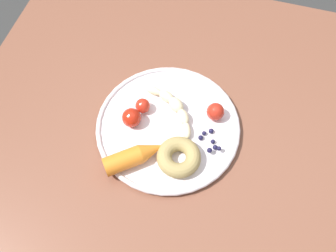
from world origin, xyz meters
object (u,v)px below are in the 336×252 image
(plate, at_px, (168,127))
(tomato_mid, at_px, (215,112))
(tomato_near, at_px, (132,118))
(dining_table, at_px, (163,133))
(blueberry_pile, at_px, (210,141))
(donut, at_px, (179,157))
(carrot_orange, at_px, (135,156))
(banana, at_px, (174,107))
(tomato_far, at_px, (143,106))

(plate, height_order, tomato_mid, tomato_mid)
(tomato_mid, bearing_deg, tomato_near, -159.22)
(dining_table, bearing_deg, tomato_near, -140.29)
(blueberry_pile, bearing_deg, plate, 171.30)
(donut, xyz_separation_m, tomato_mid, (0.05, 0.13, 0.00))
(carrot_orange, bearing_deg, donut, 15.76)
(dining_table, height_order, donut, donut)
(banana, height_order, blueberry_pile, banana)
(donut, relative_size, tomato_far, 2.79)
(tomato_far, bearing_deg, tomato_near, -108.88)
(banana, xyz_separation_m, tomato_far, (-0.07, -0.02, 0.00))
(banana, xyz_separation_m, tomato_near, (-0.08, -0.06, 0.01))
(donut, height_order, tomato_near, tomato_near)
(dining_table, relative_size, tomato_mid, 23.08)
(dining_table, xyz_separation_m, tomato_mid, (0.12, 0.02, 0.13))
(dining_table, distance_m, blueberry_pile, 0.18)
(dining_table, distance_m, carrot_orange, 0.19)
(banana, bearing_deg, dining_table, -157.35)
(donut, bearing_deg, tomato_far, 138.38)
(donut, distance_m, tomato_mid, 0.14)
(plate, bearing_deg, banana, 89.11)
(blueberry_pile, bearing_deg, tomato_near, 179.22)
(tomato_far, bearing_deg, tomato_mid, 9.78)
(tomato_near, bearing_deg, donut, -25.88)
(carrot_orange, bearing_deg, tomato_far, 100.42)
(tomato_far, bearing_deg, carrot_orange, -79.58)
(tomato_near, height_order, tomato_mid, tomato_near)
(dining_table, xyz_separation_m, banana, (0.02, 0.01, 0.13))
(plate, xyz_separation_m, carrot_orange, (-0.04, -0.10, 0.02))
(blueberry_pile, relative_size, tomato_far, 1.85)
(carrot_orange, distance_m, blueberry_pile, 0.17)
(banana, height_order, tomato_mid, tomato_mid)
(carrot_orange, xyz_separation_m, tomato_far, (-0.02, 0.13, -0.00))
(banana, relative_size, tomato_far, 4.08)
(donut, relative_size, blueberry_pile, 1.51)
(dining_table, distance_m, banana, 0.13)
(dining_table, distance_m, plate, 0.12)
(plate, bearing_deg, carrot_orange, -114.22)
(dining_table, relative_size, carrot_orange, 7.11)
(banana, distance_m, donut, 0.13)
(tomato_near, distance_m, tomato_far, 0.04)
(blueberry_pile, bearing_deg, dining_table, 157.65)
(tomato_near, bearing_deg, tomato_far, 71.12)
(carrot_orange, bearing_deg, tomato_near, 112.84)
(banana, xyz_separation_m, carrot_orange, (-0.05, -0.14, 0.01))
(banana, bearing_deg, plate, -90.89)
(carrot_orange, distance_m, donut, 0.09)
(plate, xyz_separation_m, tomato_far, (-0.07, 0.03, 0.02))
(dining_table, bearing_deg, tomato_far, -168.25)
(plate, bearing_deg, blueberry_pile, -8.70)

